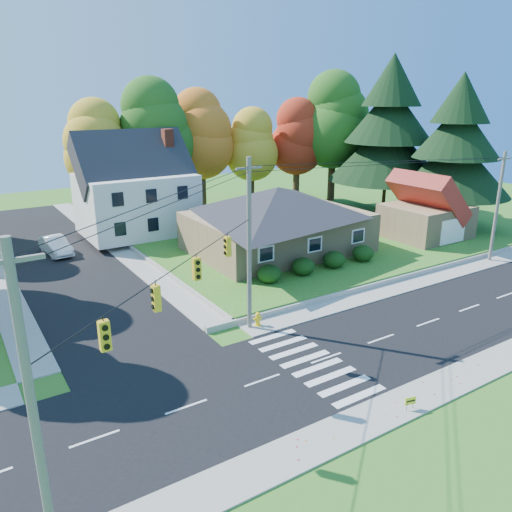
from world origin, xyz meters
The scene contains 22 objects.
ground centered at (0.00, 0.00, 0.00)m, with size 120.00×120.00×0.00m, color #3D7923.
road_main centered at (0.00, 0.00, 0.01)m, with size 90.00×8.00×0.02m, color black.
road_cross centered at (-8.00, 26.00, 0.01)m, with size 8.00×44.00×0.02m, color black.
sidewalk_north centered at (0.00, 5.00, 0.04)m, with size 90.00×2.00×0.08m, color #9C9A90.
sidewalk_south centered at (0.00, -5.00, 0.04)m, with size 90.00×2.00×0.08m, color #9C9A90.
lawn centered at (13.00, 21.00, 0.25)m, with size 30.00×30.00×0.50m, color #3D7923.
ranch_house centered at (8.00, 16.00, 3.27)m, with size 14.60×10.60×5.40m.
colonial_house centered at (0.04, 28.00, 4.58)m, with size 10.40×8.40×9.60m.
garage centered at (22.00, 11.99, 2.84)m, with size 7.30×6.30×4.60m.
hedge_row centered at (7.50, 9.80, 1.14)m, with size 10.70×1.70×1.27m.
traffic_infrastructure centered at (-0.15, 1.35, 5.15)m, with size 38.10×10.66×10.00m.
tree_lot_0 centered at (-2.00, 34.00, 8.31)m, with size 6.72×6.72×12.51m.
tree_lot_1 centered at (4.00, 33.00, 9.61)m, with size 7.84×7.84×14.60m.
tree_lot_2 centered at (10.00, 34.00, 8.96)m, with size 7.28×7.28×13.56m.
tree_lot_3 centered at (16.00, 33.00, 7.65)m, with size 6.16×6.16×11.47m.
tree_lot_4 centered at (22.00, 32.00, 8.31)m, with size 6.72×6.72×12.51m.
tree_lot_5 centered at (26.00, 30.00, 10.27)m, with size 8.40×8.40×15.64m.
conifer_east_a centered at (27.00, 22.00, 9.39)m, with size 12.80×12.80×16.96m.
conifer_east_b centered at (28.00, 14.00, 8.28)m, with size 11.20×11.20×14.84m.
white_car centered at (-7.98, 26.44, 0.79)m, with size 1.64×4.70×1.55m, color silver.
fire_hydrant centered at (-0.97, 5.12, 0.43)m, with size 0.52×0.40×0.91m.
yard_sign centered at (0.09, -5.46, 0.48)m, with size 0.53×0.17×0.67m.
Camera 1 is at (-15.56, -17.54, 13.05)m, focal length 35.00 mm.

